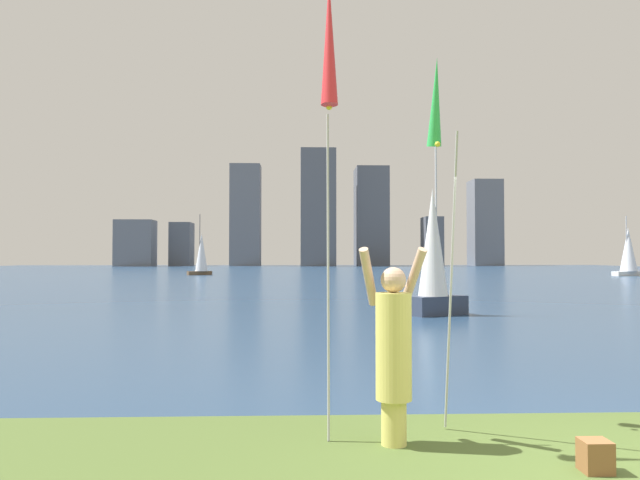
% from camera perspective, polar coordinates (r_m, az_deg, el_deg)
% --- Properties ---
extents(ground, '(120.00, 138.00, 0.12)m').
position_cam_1_polar(ground, '(55.40, 0.72, -3.49)').
color(ground, '#475B28').
extents(person, '(0.67, 0.50, 1.84)m').
position_cam_1_polar(person, '(5.67, 7.06, -10.15)').
color(person, '#D8CC66').
rests_on(person, ground).
extents(kite_flag_left, '(0.16, 0.45, 4.41)m').
position_cam_1_polar(kite_flag_left, '(5.86, 0.88, 17.49)').
color(kite_flag_left, '#B2B2B7').
rests_on(kite_flag_left, ground).
extents(kite_flag_right, '(0.16, 1.04, 3.88)m').
position_cam_1_polar(kite_flag_right, '(6.67, 11.11, 11.84)').
color(kite_flag_right, '#B2B2B7').
rests_on(kite_flag_right, ground).
extents(bag, '(0.23, 0.21, 0.26)m').
position_cam_1_polar(bag, '(5.59, 24.90, -18.29)').
color(bag, brown).
rests_on(bag, ground).
extents(sailboat_2, '(3.12, 1.96, 5.49)m').
position_cam_1_polar(sailboat_2, '(61.52, 27.46, -1.00)').
color(sailboat_2, white).
rests_on(sailboat_2, ground).
extents(sailboat_5, '(1.97, 1.57, 5.39)m').
position_cam_1_polar(sailboat_5, '(18.15, 10.86, -1.65)').
color(sailboat_5, '#333D51').
rests_on(sailboat_5, ground).
extents(sailboat_6, '(2.33, 1.72, 5.85)m').
position_cam_1_polar(sailboat_6, '(58.23, -11.32, -1.30)').
color(sailboat_6, brown).
rests_on(sailboat_6, ground).
extents(skyline_tower_0, '(6.89, 4.93, 8.56)m').
position_cam_1_polar(skyline_tower_0, '(115.22, -17.29, -0.29)').
color(skyline_tower_0, slate).
rests_on(skyline_tower_0, ground).
extents(skyline_tower_1, '(4.00, 5.25, 8.35)m').
position_cam_1_polar(skyline_tower_1, '(117.81, -13.13, -0.40)').
color(skyline_tower_1, '#565B66').
rests_on(skyline_tower_1, ground).
extents(skyline_tower_2, '(5.79, 5.15, 19.67)m').
position_cam_1_polar(skyline_tower_2, '(116.67, -7.15, 2.36)').
color(skyline_tower_2, slate).
rests_on(skyline_tower_2, ground).
extents(skyline_tower_3, '(6.57, 6.31, 21.98)m').
position_cam_1_polar(skyline_tower_3, '(112.53, -0.20, 3.09)').
color(skyline_tower_3, '#565B66').
rests_on(skyline_tower_3, ground).
extents(skyline_tower_4, '(6.25, 7.79, 19.27)m').
position_cam_1_polar(skyline_tower_4, '(117.66, 4.93, 2.23)').
color(skyline_tower_4, '#565B66').
rests_on(skyline_tower_4, ground).
extents(skyline_tower_5, '(3.44, 4.96, 9.28)m').
position_cam_1_polar(skyline_tower_5, '(114.56, 10.71, -0.15)').
color(skyline_tower_5, '#565B66').
rests_on(skyline_tower_5, ground).
extents(skyline_tower_6, '(5.73, 5.75, 16.87)m').
position_cam_1_polar(skyline_tower_6, '(121.96, 15.55, 1.58)').
color(skyline_tower_6, slate).
rests_on(skyline_tower_6, ground).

